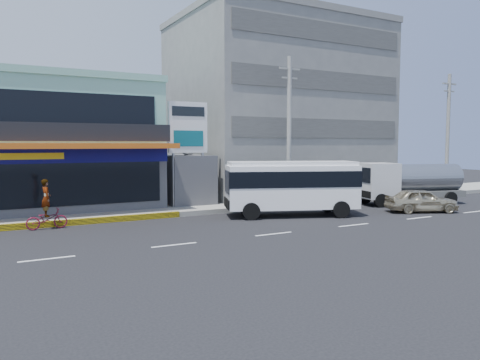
% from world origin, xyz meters
% --- Properties ---
extents(ground, '(120.00, 120.00, 0.00)m').
position_xyz_m(ground, '(0.00, 0.00, 0.00)').
color(ground, black).
rests_on(ground, ground).
extents(sidewalk, '(70.00, 5.00, 0.30)m').
position_xyz_m(sidewalk, '(5.00, 9.50, 0.15)').
color(sidewalk, gray).
rests_on(sidewalk, ground).
extents(shop_building, '(12.40, 11.70, 8.00)m').
position_xyz_m(shop_building, '(-8.00, 13.95, 4.00)').
color(shop_building, '#46464B').
rests_on(shop_building, ground).
extents(concrete_building, '(16.00, 12.00, 14.00)m').
position_xyz_m(concrete_building, '(10.00, 15.00, 7.00)').
color(concrete_building, gray).
rests_on(concrete_building, ground).
extents(gap_structure, '(3.00, 6.00, 3.50)m').
position_xyz_m(gap_structure, '(0.00, 12.00, 1.75)').
color(gap_structure, '#46464B').
rests_on(gap_structure, ground).
extents(satellite_dish, '(1.50, 1.50, 0.15)m').
position_xyz_m(satellite_dish, '(0.00, 11.00, 3.58)').
color(satellite_dish, slate).
rests_on(satellite_dish, gap_structure).
extents(billboard, '(2.60, 0.18, 6.90)m').
position_xyz_m(billboard, '(-0.50, 9.20, 4.93)').
color(billboard, gray).
rests_on(billboard, ground).
extents(utility_pole_near, '(1.60, 0.30, 10.00)m').
position_xyz_m(utility_pole_near, '(6.00, 7.40, 5.15)').
color(utility_pole_near, '#999993').
rests_on(utility_pole_near, ground).
extents(utility_pole_far, '(1.60, 0.30, 10.00)m').
position_xyz_m(utility_pole_far, '(22.00, 7.40, 5.15)').
color(utility_pole_far, '#999993').
rests_on(utility_pole_far, ground).
extents(minibus, '(8.08, 5.04, 3.22)m').
position_xyz_m(minibus, '(4.00, 4.22, 1.92)').
color(minibus, white).
rests_on(minibus, ground).
extents(sedan, '(4.71, 3.38, 1.49)m').
position_xyz_m(sedan, '(12.00, 1.56, 0.74)').
color(sedan, '#C4B695').
rests_on(sedan, ground).
extents(tanker_truck, '(7.75, 4.05, 2.93)m').
position_xyz_m(tanker_truck, '(14.23, 4.66, 1.58)').
color(tanker_truck, silver).
rests_on(tanker_truck, ground).
extents(motorcycle_rider, '(1.99, 0.78, 2.51)m').
position_xyz_m(motorcycle_rider, '(-9.24, 6.56, 0.83)').
color(motorcycle_rider, maroon).
rests_on(motorcycle_rider, ground).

